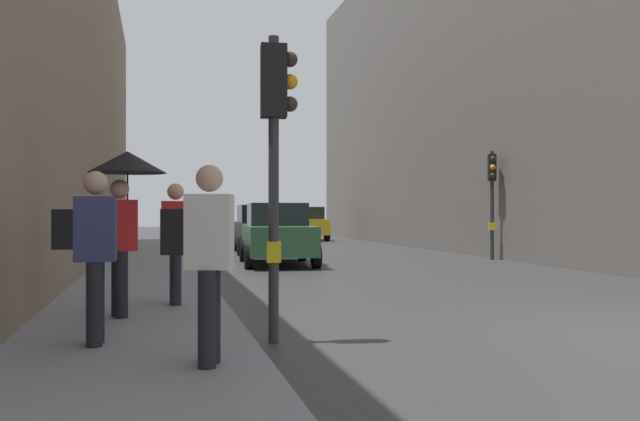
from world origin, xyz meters
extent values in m
plane|color=#38383A|center=(0.00, 0.00, 0.00)|extent=(120.00, 120.00, 0.00)
cube|color=gray|center=(-6.04, 6.00, 0.08)|extent=(2.55, 40.00, 0.16)
cube|color=slate|center=(10.77, 15.59, 6.89)|extent=(12.00, 35.73, 13.78)
cylinder|color=#2D2D2D|center=(4.47, 11.64, 1.71)|extent=(0.12, 0.12, 3.43)
cube|color=black|center=(4.47, 11.64, 2.91)|extent=(0.33, 0.37, 0.84)
cube|color=yellow|center=(4.47, 11.64, 1.05)|extent=(0.24, 0.22, 0.24)
sphere|color=#2D231E|center=(4.40, 11.46, 3.17)|extent=(0.18, 0.18, 0.18)
sphere|color=orange|center=(4.40, 11.46, 2.91)|extent=(0.18, 0.18, 0.18)
sphere|color=#2D231E|center=(4.40, 11.46, 2.65)|extent=(0.18, 0.18, 0.18)
cylinder|color=#2D2D2D|center=(-4.47, 0.48, 1.77)|extent=(0.12, 0.12, 3.55)
cube|color=black|center=(-4.47, 0.48, 3.03)|extent=(0.32, 0.27, 0.84)
cube|color=yellow|center=(-4.47, 0.48, 1.05)|extent=(0.18, 0.22, 0.24)
sphere|color=#2D231E|center=(-4.28, 0.46, 3.29)|extent=(0.18, 0.18, 0.18)
sphere|color=orange|center=(-4.28, 0.46, 3.03)|extent=(0.18, 0.18, 0.18)
sphere|color=#2D231E|center=(-4.28, 0.46, 2.77)|extent=(0.18, 0.18, 0.18)
cube|color=yellow|center=(1.87, 26.93, 0.72)|extent=(1.91, 4.25, 0.80)
cube|color=black|center=(1.86, 26.68, 1.44)|extent=(1.65, 2.04, 0.64)
cylinder|color=black|center=(1.01, 28.30, 0.32)|extent=(0.24, 0.65, 0.64)
cylinder|color=black|center=(2.81, 28.26, 0.32)|extent=(0.24, 0.65, 0.64)
cylinder|color=black|center=(0.94, 25.60, 0.32)|extent=(0.24, 0.65, 0.64)
cylinder|color=black|center=(2.74, 25.56, 0.32)|extent=(0.24, 0.65, 0.64)
cube|color=black|center=(-2.04, 16.79, 0.72)|extent=(1.93, 4.25, 0.80)
cube|color=black|center=(-2.03, 17.04, 1.44)|extent=(1.66, 2.05, 0.64)
cylinder|color=black|center=(-1.18, 15.41, 0.32)|extent=(0.24, 0.65, 0.64)
cylinder|color=black|center=(-2.98, 15.47, 0.32)|extent=(0.24, 0.65, 0.64)
cylinder|color=black|center=(-1.10, 18.11, 0.32)|extent=(0.24, 0.65, 0.64)
cylinder|color=black|center=(-2.90, 18.17, 0.32)|extent=(0.24, 0.65, 0.64)
cube|color=#2D6038|center=(-2.43, 11.44, 0.72)|extent=(2.11, 4.32, 0.80)
cube|color=black|center=(-2.41, 11.69, 1.44)|extent=(1.75, 2.12, 0.64)
cylinder|color=black|center=(-1.63, 10.03, 0.32)|extent=(0.27, 0.65, 0.64)
cylinder|color=black|center=(-3.43, 10.16, 0.32)|extent=(0.27, 0.65, 0.64)
cylinder|color=black|center=(-1.43, 12.72, 0.32)|extent=(0.27, 0.65, 0.64)
cylinder|color=black|center=(-3.22, 12.85, 0.32)|extent=(0.27, 0.65, 0.64)
cylinder|color=black|center=(-6.28, 1.91, 0.58)|extent=(0.16, 0.16, 0.85)
cylinder|color=black|center=(-6.22, 1.71, 0.58)|extent=(0.16, 0.16, 0.85)
cube|color=red|center=(-6.25, 1.81, 1.34)|extent=(0.46, 0.37, 0.66)
sphere|color=tan|center=(-6.25, 1.81, 1.81)|extent=(0.24, 0.24, 0.24)
cylinder|color=black|center=(-6.15, 1.84, 1.59)|extent=(0.02, 0.02, 0.90)
cone|color=black|center=(-6.15, 1.84, 2.16)|extent=(1.00, 1.00, 0.28)
cylinder|color=black|center=(-6.39, 0.13, 0.58)|extent=(0.16, 0.16, 0.85)
cylinder|color=black|center=(-6.39, -0.07, 0.58)|extent=(0.16, 0.16, 0.85)
cube|color=navy|center=(-6.39, 0.03, 1.34)|extent=(0.41, 0.27, 0.66)
sphere|color=tan|center=(-6.39, 0.03, 1.81)|extent=(0.24, 0.24, 0.24)
cube|color=black|center=(-6.69, 0.04, 1.34)|extent=(0.21, 0.28, 0.40)
cylinder|color=black|center=(-5.30, -1.05, 0.58)|extent=(0.16, 0.16, 0.85)
cylinder|color=black|center=(-5.36, -1.24, 0.58)|extent=(0.16, 0.16, 0.85)
cube|color=silver|center=(-5.33, -1.15, 1.34)|extent=(0.46, 0.36, 0.66)
sphere|color=tan|center=(-5.33, -1.15, 1.81)|extent=(0.24, 0.24, 0.24)
cube|color=black|center=(-5.62, -1.06, 1.34)|extent=(0.27, 0.32, 0.40)
cylinder|color=black|center=(-5.52, 2.92, 0.58)|extent=(0.16, 0.16, 0.85)
cylinder|color=black|center=(-5.51, 2.72, 0.58)|extent=(0.16, 0.16, 0.85)
cube|color=red|center=(-5.52, 2.82, 1.34)|extent=(0.40, 0.27, 0.66)
sphere|color=tan|center=(-5.52, 2.82, 1.81)|extent=(0.24, 0.24, 0.24)
camera|label=1|loc=(-5.78, -6.96, 1.52)|focal=36.61mm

